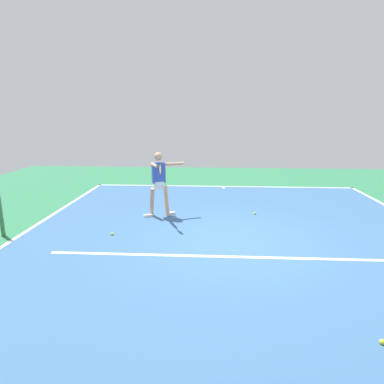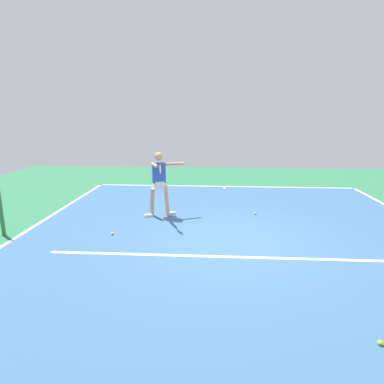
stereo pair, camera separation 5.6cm
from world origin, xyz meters
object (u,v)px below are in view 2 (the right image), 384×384
Objects in this scene: tennis_ball_by_sideline at (255,213)px; tennis_ball_centre_court at (112,234)px; tennis_player at (160,180)px; tennis_ball_far_corner at (380,343)px; net_post at (1,214)px.

tennis_ball_centre_court is at bearing 27.32° from tennis_ball_by_sideline.
tennis_player is 26.99× the size of tennis_ball_far_corner.
tennis_ball_by_sideline is at bearing 163.65° from tennis_player.
tennis_player is 26.99× the size of tennis_ball_by_sideline.
tennis_ball_by_sideline is at bearing -152.68° from tennis_ball_centre_court.
tennis_player is 2.02m from tennis_ball_centre_court.
tennis_ball_by_sideline and tennis_ball_centre_court have the same top height.
tennis_ball_far_corner is (-0.86, 5.27, 0.00)m from tennis_ball_by_sideline.
tennis_ball_by_sideline is 3.98m from tennis_ball_centre_court.
tennis_ball_by_sideline and tennis_ball_far_corner have the same top height.
tennis_ball_by_sideline is at bearing -161.45° from net_post.
tennis_player is at bearing -54.79° from tennis_ball_far_corner.
net_post is 16.21× the size of tennis_ball_centre_court.
tennis_ball_far_corner is at bearing 141.91° from tennis_ball_centre_court.
net_post reaches higher than tennis_ball_by_sideline.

